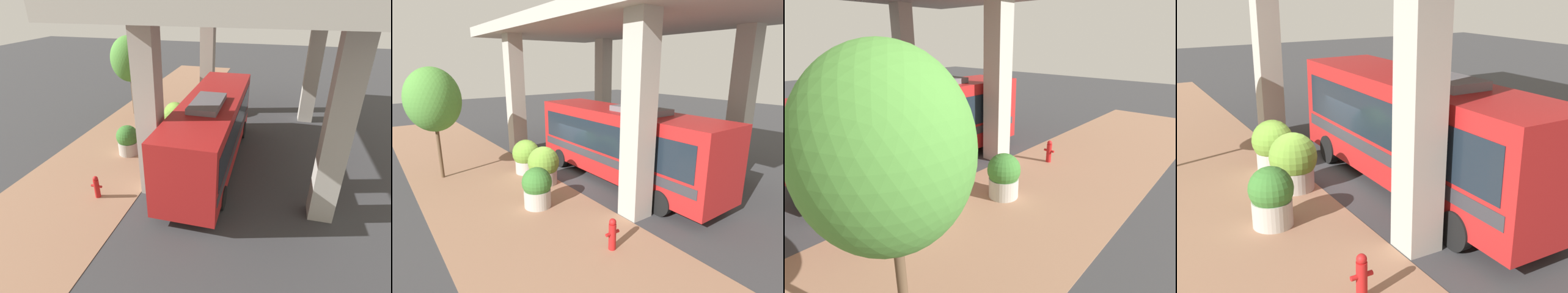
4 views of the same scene
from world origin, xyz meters
The scene contains 9 objects.
ground_plane centered at (0.00, 0.00, 0.00)m, with size 80.00×80.00×0.00m, color #38383A.
sidewalk_strip centered at (-3.00, 0.00, 0.01)m, with size 6.00×40.00×0.02m.
overpass centered at (4.00, 0.00, 6.89)m, with size 9.40×18.56×7.92m.
bus centered at (2.46, -2.41, 2.04)m, with size 2.66×10.54×3.77m.
fire_hydrant centered at (-1.66, -6.48, 0.53)m, with size 0.49×0.23×1.05m.
planter_front centered at (-2.14, -2.46, 0.83)m, with size 1.19×1.19×1.66m.
planter_middle centered at (-0.74, 1.49, 0.91)m, with size 1.40×1.40×1.79m.
planter_back centered at (-0.73, -0.41, 0.90)m, with size 1.49×1.49×1.82m.
street_tree_near centered at (-4.49, 3.34, 3.93)m, with size 2.55×2.55×5.47m.
Camera 2 is at (-7.20, -12.71, 5.56)m, focal length 28.00 mm.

